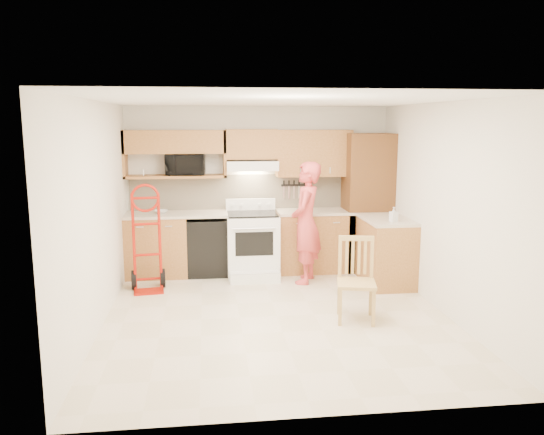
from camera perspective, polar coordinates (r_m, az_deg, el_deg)
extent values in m
cube|color=beige|center=(6.52, 0.53, -10.41)|extent=(4.00, 4.50, 0.02)
cube|color=white|center=(6.12, 0.57, 12.29)|extent=(4.00, 4.50, 0.02)
cube|color=silver|center=(8.42, -1.43, 3.07)|extent=(4.00, 0.02, 2.50)
cube|color=silver|center=(4.02, 4.73, -4.69)|extent=(4.00, 0.02, 2.50)
cube|color=silver|center=(6.27, -17.99, 0.18)|extent=(0.02, 4.50, 2.50)
cube|color=silver|center=(6.76, 17.71, 0.88)|extent=(0.02, 4.50, 2.50)
cube|color=beige|center=(8.40, -1.42, 2.71)|extent=(3.92, 0.03, 0.55)
cube|color=#AD7743|center=(8.25, -11.99, -2.93)|extent=(0.90, 0.60, 0.90)
cube|color=black|center=(8.22, -6.77, -3.01)|extent=(0.60, 0.60, 0.85)
cube|color=#AD7743|center=(8.38, 4.46, -2.55)|extent=(1.14, 0.60, 0.90)
cube|color=beige|center=(8.14, -10.01, 0.33)|extent=(1.50, 0.63, 0.04)
cube|color=beige|center=(8.29, 4.50, 0.62)|extent=(1.14, 0.63, 0.04)
cube|color=#AD7743|center=(7.84, 11.87, -3.60)|extent=(0.60, 1.00, 0.90)
cube|color=beige|center=(7.75, 11.99, -0.22)|extent=(0.63, 1.00, 0.04)
cube|color=#5D3512|center=(8.46, 9.97, 1.59)|extent=(0.70, 0.60, 2.10)
cube|color=#AD7743|center=(8.17, -10.19, 7.84)|extent=(1.50, 0.33, 0.34)
cube|color=#AD7743|center=(8.20, -10.08, 4.28)|extent=(1.50, 0.33, 0.04)
cube|color=#AD7743|center=(8.18, -2.18, 7.71)|extent=(0.76, 0.33, 0.44)
cube|color=#AD7743|center=(8.32, 4.40, 6.76)|extent=(1.14, 0.33, 0.70)
cube|color=white|center=(8.14, -2.13, 5.51)|extent=(0.76, 0.46, 0.14)
imported|color=black|center=(8.18, -9.09, 5.54)|extent=(0.59, 0.41, 0.32)
imported|color=#CF4343|center=(7.67, 3.60, -0.56)|extent=(0.60, 0.73, 1.73)
imported|color=white|center=(7.48, 12.67, 0.32)|extent=(0.11, 0.11, 0.20)
imported|color=white|center=(8.15, -11.57, 0.60)|extent=(0.21, 0.21, 0.05)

